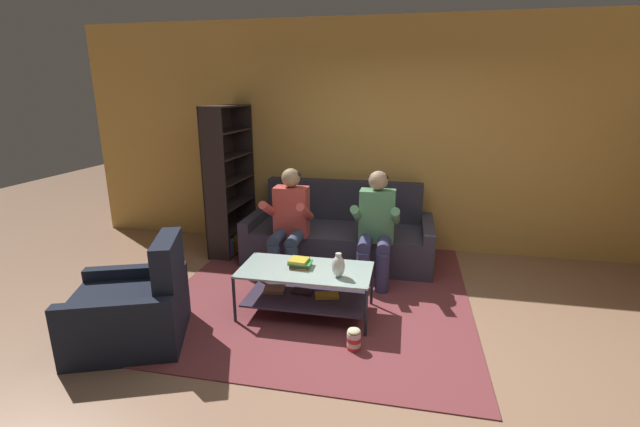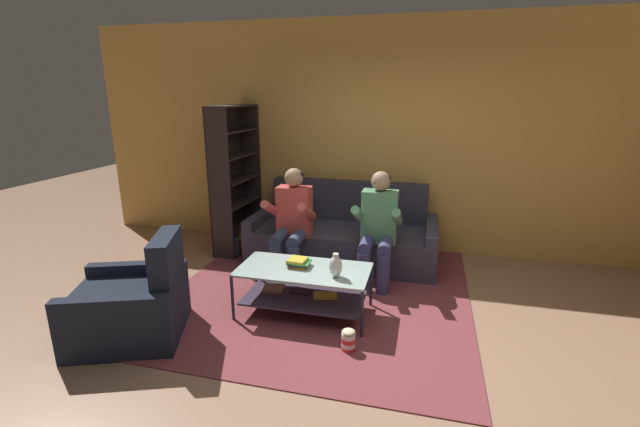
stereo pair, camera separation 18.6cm
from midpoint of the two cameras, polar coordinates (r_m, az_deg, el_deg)
The scene contains 12 objects.
ground at distance 3.71m, azimuth 7.76°, elevation -17.27°, with size 16.80×16.80×0.00m, color #A1785D.
back_partition at distance 5.59m, azimuth 11.35°, elevation 9.77°, with size 8.40×0.12×2.90m, color #DDA850.
couch at distance 5.32m, azimuth 4.15°, elevation -3.05°, with size 2.24×0.96×0.93m.
person_seated_left at distance 4.79m, azimuth -2.70°, elevation -0.67°, with size 0.50×0.58×1.20m.
person_seated_right at distance 4.61m, azimuth 8.90°, elevation -1.46°, with size 0.50×0.58×1.21m.
coffee_table at distance 4.03m, azimuth -0.90°, elevation -9.36°, with size 1.21×0.61×0.45m.
area_rug at distance 4.66m, azimuth 1.64°, elevation -9.69°, with size 3.00×3.38×0.01m.
vase at distance 3.76m, azimuth 3.52°, elevation -7.02°, with size 0.12×0.12×0.22m.
book_stack at distance 4.00m, azimuth -1.56°, elevation -6.58°, with size 0.21×0.18×0.08m.
bookshelf at distance 5.65m, azimuth -10.60°, elevation 2.83°, with size 0.33×0.89×1.86m.
armchair at distance 3.98m, azimuth -22.41°, elevation -11.27°, with size 1.09×1.06×0.89m.
popcorn_tub at distance 3.60m, azimuth 5.35°, elevation -16.47°, with size 0.11×0.11×0.19m.
Camera 2 is at (0.38, -3.07, 2.02)m, focal length 24.00 mm.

